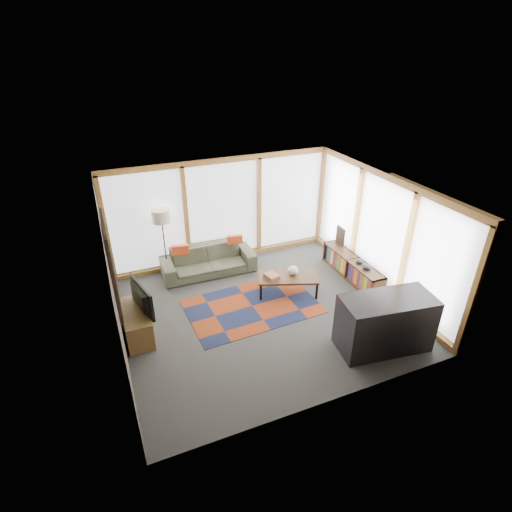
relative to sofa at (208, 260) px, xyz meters
name	(u,v)px	position (x,y,z in m)	size (l,w,h in m)	color
ground	(263,311)	(0.58, -1.95, -0.32)	(5.50, 5.50, 0.00)	#2D2D2A
room_envelope	(275,229)	(1.08, -1.39, 1.22)	(5.52, 5.02, 2.62)	#3E362B
rug	(252,306)	(0.44, -1.69, -0.31)	(2.67, 1.72, 0.01)	maroon
sofa	(208,260)	(0.00, 0.00, 0.00)	(2.18, 0.85, 0.64)	#323727
pillow_left	(180,250)	(-0.64, -0.02, 0.42)	(0.39, 0.12, 0.21)	#CE421C
pillow_right	(235,239)	(0.68, 0.01, 0.42)	(0.37, 0.11, 0.20)	#CE421C
floor_lamp	(164,244)	(-0.94, 0.24, 0.52)	(0.42, 0.42, 1.67)	black
coffee_table	(287,284)	(1.35, -1.50, -0.11)	(1.27, 0.64, 0.42)	#381E14
book_stack	(272,276)	(0.98, -1.45, 0.15)	(0.23, 0.29, 0.10)	brown
vase	(293,271)	(1.47, -1.49, 0.21)	(0.24, 0.24, 0.20)	beige
bookshelf	(352,268)	(3.01, -1.51, -0.07)	(0.36, 1.99, 0.50)	#381E14
bowl_a	(367,267)	(3.01, -2.01, 0.23)	(0.19, 0.19, 0.10)	black
bowl_b	(360,261)	(3.03, -1.73, 0.22)	(0.17, 0.17, 0.09)	black
shelf_picture	(340,236)	(3.14, -0.73, 0.40)	(0.04, 0.33, 0.44)	black
tv_console	(137,323)	(-1.89, -1.72, -0.04)	(0.46, 1.11, 0.55)	brown
television	(137,299)	(-1.82, -1.75, 0.51)	(0.95, 0.12, 0.55)	black
bar_counter	(385,323)	(2.16, -3.71, 0.20)	(1.62, 0.76, 1.03)	black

